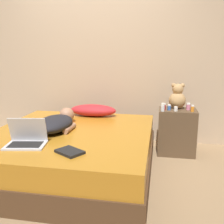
{
  "coord_description": "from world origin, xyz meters",
  "views": [
    {
      "loc": [
        0.94,
        -2.62,
        1.29
      ],
      "look_at": [
        0.41,
        0.24,
        0.64
      ],
      "focal_mm": 42.0,
      "sensor_mm": 36.0,
      "label": 1
    }
  ],
  "objects_px": {
    "bottle_pink": "(188,106)",
    "bottle_red": "(164,107)",
    "pillow": "(93,110)",
    "teddy_bear": "(177,98)",
    "bottle_blue": "(169,107)",
    "bottle_clear": "(163,107)",
    "bottle_orange": "(192,108)",
    "person_lying": "(57,122)",
    "bottle_white": "(176,109)",
    "laptop": "(26,139)",
    "book": "(70,152)"
  },
  "relations": [
    {
      "from": "bottle_white",
      "to": "book",
      "type": "xyz_separation_m",
      "value": [
        -0.94,
        -1.27,
        -0.15
      ]
    },
    {
      "from": "book",
      "to": "bottle_white",
      "type": "bearing_deg",
      "value": 53.61
    },
    {
      "from": "pillow",
      "to": "bottle_pink",
      "type": "bearing_deg",
      "value": 0.69
    },
    {
      "from": "bottle_blue",
      "to": "book",
      "type": "bearing_deg",
      "value": -123.22
    },
    {
      "from": "book",
      "to": "pillow",
      "type": "bearing_deg",
      "value": 96.05
    },
    {
      "from": "laptop",
      "to": "book",
      "type": "height_order",
      "value": "laptop"
    },
    {
      "from": "bottle_pink",
      "to": "bottle_white",
      "type": "distance_m",
      "value": 0.19
    },
    {
      "from": "teddy_bear",
      "to": "bottle_orange",
      "type": "bearing_deg",
      "value": -42.88
    },
    {
      "from": "bottle_pink",
      "to": "bottle_red",
      "type": "height_order",
      "value": "bottle_pink"
    },
    {
      "from": "pillow",
      "to": "bottle_orange",
      "type": "relative_size",
      "value": 7.48
    },
    {
      "from": "bottle_clear",
      "to": "book",
      "type": "relative_size",
      "value": 0.36
    },
    {
      "from": "bottle_pink",
      "to": "bottle_clear",
      "type": "distance_m",
      "value": 0.35
    },
    {
      "from": "bottle_clear",
      "to": "bottle_blue",
      "type": "xyz_separation_m",
      "value": [
        0.08,
        0.08,
        -0.01
      ]
    },
    {
      "from": "bottle_pink",
      "to": "book",
      "type": "xyz_separation_m",
      "value": [
        -1.1,
        -1.38,
        -0.16
      ]
    },
    {
      "from": "bottle_pink",
      "to": "bottle_clear",
      "type": "bearing_deg",
      "value": -155.77
    },
    {
      "from": "bottle_white",
      "to": "bottle_pink",
      "type": "bearing_deg",
      "value": 32.74
    },
    {
      "from": "person_lying",
      "to": "laptop",
      "type": "bearing_deg",
      "value": -97.24
    },
    {
      "from": "bottle_pink",
      "to": "bottle_white",
      "type": "relative_size",
      "value": 1.56
    },
    {
      "from": "book",
      "to": "teddy_bear",
      "type": "bearing_deg",
      "value": 56.16
    },
    {
      "from": "bottle_clear",
      "to": "pillow",
      "type": "bearing_deg",
      "value": 172.02
    },
    {
      "from": "bottle_red",
      "to": "bottle_orange",
      "type": "distance_m",
      "value": 0.35
    },
    {
      "from": "bottle_pink",
      "to": "bottle_red",
      "type": "xyz_separation_m",
      "value": [
        -0.3,
        -0.06,
        -0.0
      ]
    },
    {
      "from": "bottle_orange",
      "to": "book",
      "type": "relative_size",
      "value": 0.3
    },
    {
      "from": "teddy_bear",
      "to": "book",
      "type": "height_order",
      "value": "teddy_bear"
    },
    {
      "from": "bottle_orange",
      "to": "bottle_blue",
      "type": "xyz_separation_m",
      "value": [
        -0.28,
        0.04,
        -0.01
      ]
    },
    {
      "from": "pillow",
      "to": "laptop",
      "type": "distance_m",
      "value": 1.28
    },
    {
      "from": "person_lying",
      "to": "bottle_pink",
      "type": "height_order",
      "value": "bottle_pink"
    },
    {
      "from": "person_lying",
      "to": "bottle_red",
      "type": "bearing_deg",
      "value": 30.29
    },
    {
      "from": "bottle_white",
      "to": "bottle_blue",
      "type": "bearing_deg",
      "value": 154.57
    },
    {
      "from": "bottle_orange",
      "to": "book",
      "type": "height_order",
      "value": "bottle_orange"
    },
    {
      "from": "pillow",
      "to": "bottle_red",
      "type": "distance_m",
      "value": 0.95
    },
    {
      "from": "laptop",
      "to": "bottle_orange",
      "type": "distance_m",
      "value": 1.97
    },
    {
      "from": "person_lying",
      "to": "book",
      "type": "relative_size",
      "value": 2.76
    },
    {
      "from": "person_lying",
      "to": "book",
      "type": "xyz_separation_m",
      "value": [
        0.38,
        -0.65,
        -0.07
      ]
    },
    {
      "from": "pillow",
      "to": "teddy_bear",
      "type": "height_order",
      "value": "teddy_bear"
    },
    {
      "from": "bottle_white",
      "to": "bottle_red",
      "type": "bearing_deg",
      "value": 164.92
    },
    {
      "from": "bottle_clear",
      "to": "bottle_blue",
      "type": "height_order",
      "value": "bottle_clear"
    },
    {
      "from": "laptop",
      "to": "bottle_blue",
      "type": "distance_m",
      "value": 1.78
    },
    {
      "from": "bottle_orange",
      "to": "bottle_white",
      "type": "height_order",
      "value": "bottle_orange"
    },
    {
      "from": "pillow",
      "to": "bottle_blue",
      "type": "height_order",
      "value": "bottle_blue"
    },
    {
      "from": "pillow",
      "to": "bottle_clear",
      "type": "relative_size",
      "value": 6.16
    },
    {
      "from": "bottle_blue",
      "to": "laptop",
      "type": "bearing_deg",
      "value": -137.91
    },
    {
      "from": "pillow",
      "to": "bottle_orange",
      "type": "bearing_deg",
      "value": -4.05
    },
    {
      "from": "bottle_red",
      "to": "bottle_blue",
      "type": "xyz_separation_m",
      "value": [
        0.06,
        -0.0,
        -0.01
      ]
    },
    {
      "from": "bottle_orange",
      "to": "bottle_blue",
      "type": "height_order",
      "value": "bottle_orange"
    },
    {
      "from": "person_lying",
      "to": "bottle_pink",
      "type": "bearing_deg",
      "value": 27.09
    },
    {
      "from": "bottle_red",
      "to": "teddy_bear",
      "type": "bearing_deg",
      "value": 36.2
    },
    {
      "from": "bottle_clear",
      "to": "bottle_blue",
      "type": "distance_m",
      "value": 0.12
    },
    {
      "from": "person_lying",
      "to": "bottle_orange",
      "type": "bearing_deg",
      "value": 23.15
    },
    {
      "from": "bottle_pink",
      "to": "bottle_red",
      "type": "relative_size",
      "value": 1.05
    }
  ]
}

